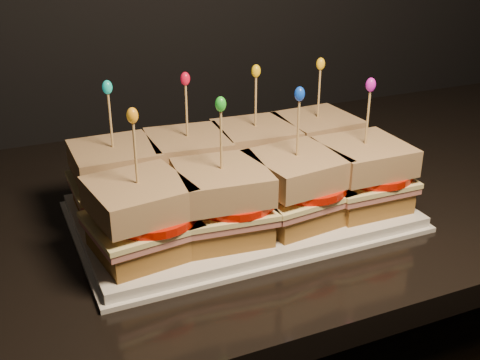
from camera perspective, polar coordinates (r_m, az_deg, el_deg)
name	(u,v)px	position (r m, az deg, el deg)	size (l,w,h in m)	color
platter	(240,212)	(0.78, 0.00, -3.09)	(0.41, 0.25, 0.02)	white
platter_rim	(240,216)	(0.78, 0.00, -3.48)	(0.42, 0.26, 0.01)	white
sandwich_0_bread_bot	(118,199)	(0.78, -11.52, -1.75)	(0.10, 0.10, 0.03)	brown
sandwich_0_ham	(117,186)	(0.77, -11.63, -0.58)	(0.11, 0.10, 0.01)	#B46059
sandwich_0_cheese	(116,181)	(0.77, -11.67, -0.10)	(0.11, 0.11, 0.01)	#FBEF9D
sandwich_0_tomato	(126,176)	(0.76, -10.74, 0.39)	(0.10, 0.10, 0.01)	red
sandwich_0_bread_top	(114,160)	(0.76, -11.85, 1.89)	(0.10, 0.10, 0.03)	brown
sandwich_0_pick	(111,124)	(0.74, -12.16, 5.24)	(0.00, 0.00, 0.09)	tan
sandwich_0_frill	(107,87)	(0.73, -12.47, 8.59)	(0.01, 0.01, 0.02)	#12C6B7
sandwich_1_bread_bot	(189,186)	(0.80, -4.82, -0.55)	(0.10, 0.10, 0.03)	brown
sandwich_1_ham	(189,174)	(0.79, -4.87, 0.60)	(0.11, 0.10, 0.01)	#B46059
sandwich_1_cheese	(189,169)	(0.79, -4.89, 1.06)	(0.11, 0.11, 0.01)	#FBEF9D
sandwich_1_tomato	(199,164)	(0.79, -3.94, 1.54)	(0.10, 0.10, 0.01)	red
sandwich_1_bread_top	(188,148)	(0.78, -4.96, 3.01)	(0.10, 0.10, 0.03)	brown
sandwich_1_pick	(187,114)	(0.76, -5.09, 6.29)	(0.00, 0.00, 0.09)	tan
sandwich_1_frill	(185,79)	(0.75, -5.21, 9.55)	(0.01, 0.01, 0.02)	red
sandwich_2_bread_bot	(255,174)	(0.83, 1.42, 0.57)	(0.10, 0.10, 0.03)	brown
sandwich_2_ham	(255,162)	(0.83, 1.44, 1.68)	(0.11, 0.10, 0.01)	#B46059
sandwich_2_cheese	(255,158)	(0.82, 1.44, 2.13)	(0.11, 0.11, 0.01)	#FBEF9D
sandwich_2_tomato	(265,153)	(0.82, 2.38, 2.60)	(0.10, 0.10, 0.01)	red
sandwich_2_bread_top	(255,138)	(0.81, 1.46, 4.01)	(0.10, 0.10, 0.03)	brown
sandwich_2_pick	(256,104)	(0.80, 1.50, 7.17)	(0.00, 0.00, 0.09)	tan
sandwich_2_frill	(256,71)	(0.79, 1.53, 10.30)	(0.01, 0.01, 0.02)	yellow
sandwich_3_bread_bot	(315,163)	(0.88, 7.14, 1.59)	(0.10, 0.10, 0.03)	brown
sandwich_3_ham	(316,152)	(0.87, 7.19, 2.65)	(0.11, 0.10, 0.01)	#B46059
sandwich_3_cheese	(316,147)	(0.87, 7.22, 3.08)	(0.11, 0.11, 0.01)	#FBEF9D
sandwich_3_tomato	(326,143)	(0.87, 8.13, 3.53)	(0.10, 0.10, 0.01)	red
sandwich_3_bread_top	(317,128)	(0.86, 7.32, 4.88)	(0.10, 0.10, 0.03)	brown
sandwich_3_pick	(319,96)	(0.84, 7.49, 7.89)	(0.00, 0.00, 0.09)	tan
sandwich_3_frill	(321,64)	(0.83, 7.66, 10.86)	(0.01, 0.01, 0.02)	yellow
sandwich_4_bread_bot	(142,240)	(0.68, -9.27, -5.68)	(0.10, 0.10, 0.03)	brown
sandwich_4_ham	(141,227)	(0.67, -9.37, -4.38)	(0.11, 0.10, 0.01)	#B46059
sandwich_4_cheese	(141,221)	(0.67, -9.41, -3.85)	(0.11, 0.11, 0.01)	#FBEF9D
sandwich_4_tomato	(152,215)	(0.66, -8.32, -3.32)	(0.10, 0.10, 0.01)	red
sandwich_4_bread_top	(139,197)	(0.65, -9.58, -1.62)	(0.10, 0.10, 0.03)	brown
sandwich_4_pick	(136,157)	(0.64, -9.87, 2.19)	(0.00, 0.00, 0.09)	tan
sandwich_4_frill	(132,115)	(0.62, -10.17, 6.05)	(0.01, 0.01, 0.02)	orange
sandwich_5_bread_bot	(222,224)	(0.70, -1.69, -4.16)	(0.10, 0.10, 0.03)	brown
sandwich_5_ham	(222,210)	(0.70, -1.71, -2.90)	(0.11, 0.10, 0.01)	#B46059
sandwich_5_cheese	(222,205)	(0.69, -1.72, -2.38)	(0.11, 0.11, 0.01)	#FBEF9D
sandwich_5_tomato	(234,199)	(0.69, -0.61, -1.85)	(0.10, 0.10, 0.01)	red
sandwich_5_bread_top	(222,182)	(0.68, -1.74, -0.21)	(0.10, 0.10, 0.03)	brown
sandwich_5_pick	(221,143)	(0.66, -1.80, 3.49)	(0.00, 0.00, 0.09)	tan
sandwich_5_frill	(221,104)	(0.65, -1.85, 7.21)	(0.01, 0.01, 0.02)	green
sandwich_6_bread_bot	(295,209)	(0.74, 5.22, -2.72)	(0.10, 0.10, 0.03)	brown
sandwich_6_ham	(295,196)	(0.73, 5.27, -1.50)	(0.11, 0.10, 0.01)	#B46059
sandwich_6_cheese	(296,191)	(0.73, 5.29, -1.00)	(0.11, 0.11, 0.01)	#FBEF9D
sandwich_6_tomato	(307,185)	(0.73, 6.37, -0.49)	(0.10, 0.10, 0.01)	red
sandwich_6_bread_top	(296,169)	(0.72, 5.38, 1.08)	(0.10, 0.10, 0.03)	brown
sandwich_6_pick	(298,131)	(0.70, 5.53, 4.60)	(0.00, 0.00, 0.09)	tan
sandwich_6_frill	(300,94)	(0.69, 5.68, 8.13)	(0.01, 0.01, 0.02)	blue
sandwich_7_bread_bot	(361,195)	(0.79, 11.37, -1.39)	(0.10, 0.10, 0.03)	brown
sandwich_7_ham	(362,182)	(0.78, 11.48, -0.23)	(0.11, 0.10, 0.01)	#B46059
sandwich_7_cheese	(362,177)	(0.78, 11.52, 0.24)	(0.11, 0.11, 0.01)	#FBEF9D
sandwich_7_tomato	(373,172)	(0.78, 12.54, 0.72)	(0.10, 0.10, 0.01)	red
sandwich_7_bread_top	(364,156)	(0.77, 11.70, 2.21)	(0.10, 0.10, 0.03)	brown
sandwich_7_pick	(367,121)	(0.75, 12.00, 5.52)	(0.00, 0.00, 0.09)	tan
sandwich_7_frill	(371,85)	(0.74, 12.30, 8.83)	(0.01, 0.01, 0.02)	#D118C1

